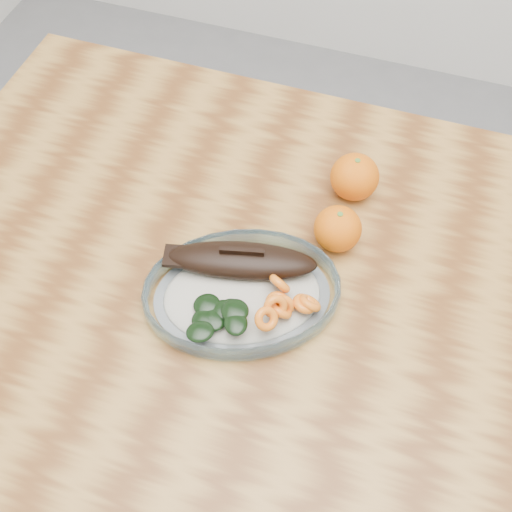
{
  "coord_description": "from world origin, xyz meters",
  "views": [
    {
      "loc": [
        0.1,
        -0.46,
        1.5
      ],
      "look_at": [
        -0.06,
        0.02,
        0.77
      ],
      "focal_mm": 45.0,
      "sensor_mm": 36.0,
      "label": 1
    }
  ],
  "objects_px": {
    "plated_meal": "(242,291)",
    "orange_left": "(355,177)",
    "dining_table": "(290,325)",
    "orange_right": "(338,229)"
  },
  "relations": [
    {
      "from": "orange_left",
      "to": "orange_right",
      "type": "distance_m",
      "value": 0.1
    },
    {
      "from": "orange_left",
      "to": "orange_right",
      "type": "xyz_separation_m",
      "value": [
        -0.0,
        -0.1,
        -0.0
      ]
    },
    {
      "from": "orange_left",
      "to": "orange_right",
      "type": "relative_size",
      "value": 1.08
    },
    {
      "from": "orange_left",
      "to": "orange_right",
      "type": "height_order",
      "value": "orange_left"
    },
    {
      "from": "dining_table",
      "to": "plated_meal",
      "type": "height_order",
      "value": "plated_meal"
    },
    {
      "from": "plated_meal",
      "to": "orange_left",
      "type": "relative_size",
      "value": 8.72
    },
    {
      "from": "plated_meal",
      "to": "orange_left",
      "type": "bearing_deg",
      "value": 42.06
    },
    {
      "from": "dining_table",
      "to": "plated_meal",
      "type": "bearing_deg",
      "value": -151.59
    },
    {
      "from": "dining_table",
      "to": "orange_left",
      "type": "distance_m",
      "value": 0.24
    },
    {
      "from": "dining_table",
      "to": "orange_right",
      "type": "height_order",
      "value": "orange_right"
    }
  ]
}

